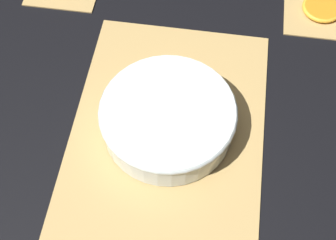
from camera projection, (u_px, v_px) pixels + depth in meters
ground_plane at (168, 129)px, 0.86m from camera, size 6.00×6.00×0.00m
bamboo_mat_center at (168, 128)px, 0.86m from camera, size 0.49×0.35×0.01m
coaster_mat_far_left at (321, 11)px, 1.01m from camera, size 0.16×0.16×0.01m
fruit_salad_bowl at (168, 117)px, 0.82m from camera, size 0.24×0.24×0.06m
orange_slice_whole at (322, 8)px, 1.00m from camera, size 0.08×0.08×0.01m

